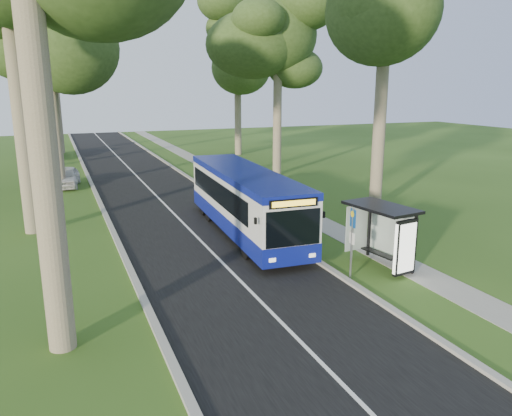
{
  "coord_description": "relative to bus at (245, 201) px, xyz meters",
  "views": [
    {
      "loc": [
        -9.27,
        -17.11,
        6.82
      ],
      "look_at": [
        -1.29,
        2.46,
        1.6
      ],
      "focal_mm": 35.0,
      "sensor_mm": 36.0,
      "label": 1
    }
  ],
  "objects": [
    {
      "name": "ground",
      "position": [
        1.2,
        -4.06,
        -1.55
      ],
      "size": [
        120.0,
        120.0,
        0.0
      ],
      "primitive_type": "plane",
      "color": "#2D4D18",
      "rests_on": "ground"
    },
    {
      "name": "road",
      "position": [
        -2.3,
        5.94,
        -1.54
      ],
      "size": [
        7.0,
        100.0,
        0.02
      ],
      "primitive_type": "cube",
      "color": "black",
      "rests_on": "ground"
    },
    {
      "name": "kerb_east",
      "position": [
        1.2,
        5.94,
        -1.49
      ],
      "size": [
        0.25,
        100.0,
        0.12
      ],
      "primitive_type": "cube",
      "color": "#9E9B93",
      "rests_on": "ground"
    },
    {
      "name": "kerb_west",
      "position": [
        -5.8,
        5.94,
        -1.49
      ],
      "size": [
        0.25,
        100.0,
        0.12
      ],
      "primitive_type": "cube",
      "color": "#9E9B93",
      "rests_on": "ground"
    },
    {
      "name": "centre_line",
      "position": [
        -2.3,
        5.94,
        -1.53
      ],
      "size": [
        0.12,
        100.0,
        0.0
      ],
      "primitive_type": "cube",
      "color": "white",
      "rests_on": "road"
    },
    {
      "name": "footpath",
      "position": [
        4.2,
        5.94,
        -1.54
      ],
      "size": [
        1.5,
        100.0,
        0.02
      ],
      "primitive_type": "cube",
      "color": "gray",
      "rests_on": "ground"
    },
    {
      "name": "bus",
      "position": [
        0.0,
        0.0,
        0.0
      ],
      "size": [
        2.93,
        11.42,
        3.0
      ],
      "rotation": [
        0.0,
        0.0,
        -0.05
      ],
      "color": "silver",
      "rests_on": "ground"
    },
    {
      "name": "bus_stop_sign",
      "position": [
        1.5,
        -6.76,
        0.08
      ],
      "size": [
        0.1,
        0.37,
        2.62
      ],
      "rotation": [
        0.0,
        0.0,
        -0.1
      ],
      "color": "gray",
      "rests_on": "ground"
    },
    {
      "name": "bus_shelter",
      "position": [
        3.27,
        -6.54,
        0.15
      ],
      "size": [
        1.92,
        3.02,
        2.43
      ],
      "rotation": [
        0.0,
        0.0,
        0.14
      ],
      "color": "black",
      "rests_on": "ground"
    },
    {
      "name": "litter_bin",
      "position": [
        2.73,
        -1.19,
        -1.07
      ],
      "size": [
        0.55,
        0.55,
        0.95
      ],
      "rotation": [
        0.0,
        0.0,
        0.14
      ],
      "color": "black",
      "rests_on": "ground"
    },
    {
      "name": "car_white",
      "position": [
        -7.42,
        15.02,
        -0.87
      ],
      "size": [
        2.09,
        4.16,
        1.36
      ],
      "primitive_type": "imported",
      "rotation": [
        0.0,
        0.0,
        -0.13
      ],
      "color": "silver",
      "rests_on": "ground"
    },
    {
      "name": "car_silver",
      "position": [
        -8.26,
        30.46,
        -0.7
      ],
      "size": [
        2.15,
        5.27,
        1.7
      ],
      "primitive_type": "imported",
      "rotation": [
        0.0,
        0.0,
        -0.07
      ],
      "color": "#A0A2A7",
      "rests_on": "ground"
    },
    {
      "name": "tree_west_c",
      "position": [
        -7.8,
        13.94,
        9.32
      ],
      "size": [
        5.2,
        5.2,
        14.68
      ],
      "color": "#7A6B56",
      "rests_on": "ground"
    },
    {
      "name": "tree_west_d",
      "position": [
        -9.8,
        23.94,
        10.85
      ],
      "size": [
        5.2,
        5.2,
        16.76
      ],
      "color": "#7A6B56",
      "rests_on": "ground"
    },
    {
      "name": "tree_west_e",
      "position": [
        -7.3,
        33.94,
        9.97
      ],
      "size": [
        5.2,
        5.2,
        15.57
      ],
      "color": "#7A6B56",
      "rests_on": "ground"
    },
    {
      "name": "tree_east_c",
      "position": [
        8.0,
        13.94,
        8.84
      ],
      "size": [
        5.2,
        5.2,
        14.01
      ],
      "color": "#7A6B56",
      "rests_on": "ground"
    },
    {
      "name": "tree_east_d",
      "position": [
        9.2,
        25.94,
        9.32
      ],
      "size": [
        5.2,
        5.2,
        14.67
      ],
      "color": "#7A6B56",
      "rests_on": "ground"
    }
  ]
}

